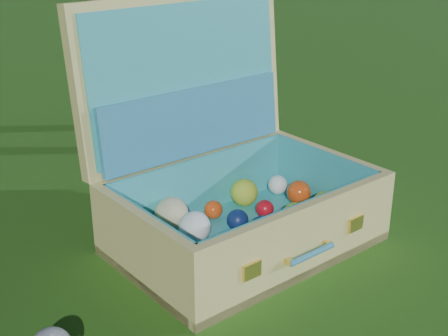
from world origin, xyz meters
TOP-DOWN VIEW (x-y plane):
  - ground at (0.00, 0.00)m, footprint 60.00×60.00m
  - suitcase at (0.02, 0.12)m, footprint 0.61×0.52m

SIDE VIEW (x-z plane):
  - ground at x=0.00m, z-range 0.00..0.00m
  - suitcase at x=0.02m, z-range -0.13..0.46m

